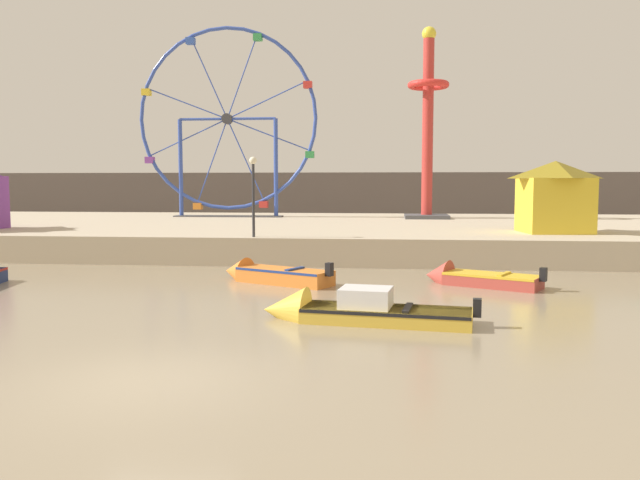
{
  "coord_description": "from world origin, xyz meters",
  "views": [
    {
      "loc": [
        4.08,
        -10.66,
        3.43
      ],
      "look_at": [
        1.72,
        11.36,
        1.49
      ],
      "focal_mm": 36.18,
      "sensor_mm": 36.0,
      "label": 1
    }
  ],
  "objects_px": {
    "motorboat_orange_hull": "(269,274)",
    "promenade_lamp_near": "(253,184)",
    "motorboat_faded_red": "(472,278)",
    "drop_tower_red_tower": "(428,126)",
    "ferris_wheel_blue_frame": "(227,122)",
    "carnival_booth_yellow_awning": "(555,195)",
    "motorboat_mustard_yellow": "(346,311)"
  },
  "relations": [
    {
      "from": "motorboat_orange_hull",
      "to": "promenade_lamp_near",
      "type": "distance_m",
      "value": 5.76
    },
    {
      "from": "motorboat_faded_red",
      "to": "drop_tower_red_tower",
      "type": "distance_m",
      "value": 21.19
    },
    {
      "from": "drop_tower_red_tower",
      "to": "promenade_lamp_near",
      "type": "bearing_deg",
      "value": -117.43
    },
    {
      "from": "motorboat_faded_red",
      "to": "ferris_wheel_blue_frame",
      "type": "relative_size",
      "value": 0.32
    },
    {
      "from": "carnival_booth_yellow_awning",
      "to": "promenade_lamp_near",
      "type": "bearing_deg",
      "value": -168.64
    },
    {
      "from": "promenade_lamp_near",
      "to": "ferris_wheel_blue_frame",
      "type": "bearing_deg",
      "value": 107.73
    },
    {
      "from": "ferris_wheel_blue_frame",
      "to": "carnival_booth_yellow_awning",
      "type": "distance_m",
      "value": 22.53
    },
    {
      "from": "drop_tower_red_tower",
      "to": "motorboat_mustard_yellow",
      "type": "bearing_deg",
      "value": -97.52
    },
    {
      "from": "motorboat_faded_red",
      "to": "motorboat_mustard_yellow",
      "type": "relative_size",
      "value": 0.73
    },
    {
      "from": "promenade_lamp_near",
      "to": "drop_tower_red_tower",
      "type": "bearing_deg",
      "value": 62.57
    },
    {
      "from": "motorboat_faded_red",
      "to": "motorboat_orange_hull",
      "type": "height_order",
      "value": "motorboat_orange_hull"
    },
    {
      "from": "drop_tower_red_tower",
      "to": "carnival_booth_yellow_awning",
      "type": "xyz_separation_m",
      "value": [
        5.12,
        -11.66,
        -4.21
      ]
    },
    {
      "from": "motorboat_orange_hull",
      "to": "carnival_booth_yellow_awning",
      "type": "bearing_deg",
      "value": -117.21
    },
    {
      "from": "motorboat_mustard_yellow",
      "to": "drop_tower_red_tower",
      "type": "distance_m",
      "value": 27.35
    },
    {
      "from": "motorboat_mustard_yellow",
      "to": "drop_tower_red_tower",
      "type": "bearing_deg",
      "value": -89.7
    },
    {
      "from": "carnival_booth_yellow_awning",
      "to": "promenade_lamp_near",
      "type": "xyz_separation_m",
      "value": [
        -13.2,
        -3.91,
        0.54
      ]
    },
    {
      "from": "drop_tower_red_tower",
      "to": "motorboat_faded_red",
      "type": "bearing_deg",
      "value": -88.83
    },
    {
      "from": "promenade_lamp_near",
      "to": "motorboat_faded_red",
      "type": "bearing_deg",
      "value": -27.76
    },
    {
      "from": "motorboat_faded_red",
      "to": "ferris_wheel_blue_frame",
      "type": "distance_m",
      "value": 25.76
    },
    {
      "from": "drop_tower_red_tower",
      "to": "ferris_wheel_blue_frame",
      "type": "bearing_deg",
      "value": 177.61
    },
    {
      "from": "motorboat_faded_red",
      "to": "motorboat_orange_hull",
      "type": "bearing_deg",
      "value": 28.73
    },
    {
      "from": "drop_tower_red_tower",
      "to": "motorboat_orange_hull",
      "type": "bearing_deg",
      "value": -108.08
    },
    {
      "from": "motorboat_faded_red",
      "to": "carnival_booth_yellow_awning",
      "type": "relative_size",
      "value": 1.2
    },
    {
      "from": "motorboat_mustard_yellow",
      "to": "ferris_wheel_blue_frame",
      "type": "distance_m",
      "value": 29.44
    },
    {
      "from": "drop_tower_red_tower",
      "to": "carnival_booth_yellow_awning",
      "type": "relative_size",
      "value": 3.59
    },
    {
      "from": "ferris_wheel_blue_frame",
      "to": "motorboat_mustard_yellow",
      "type": "bearing_deg",
      "value": -69.97
    },
    {
      "from": "motorboat_mustard_yellow",
      "to": "ferris_wheel_blue_frame",
      "type": "height_order",
      "value": "ferris_wheel_blue_frame"
    },
    {
      "from": "motorboat_orange_hull",
      "to": "drop_tower_red_tower",
      "type": "xyz_separation_m",
      "value": [
        6.58,
        20.16,
        6.82
      ]
    },
    {
      "from": "carnival_booth_yellow_awning",
      "to": "drop_tower_red_tower",
      "type": "bearing_deg",
      "value": 108.56
    },
    {
      "from": "motorboat_orange_hull",
      "to": "ferris_wheel_blue_frame",
      "type": "relative_size",
      "value": 0.35
    },
    {
      "from": "motorboat_orange_hull",
      "to": "promenade_lamp_near",
      "type": "relative_size",
      "value": 1.31
    },
    {
      "from": "carnival_booth_yellow_awning",
      "to": "promenade_lamp_near",
      "type": "height_order",
      "value": "promenade_lamp_near"
    }
  ]
}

